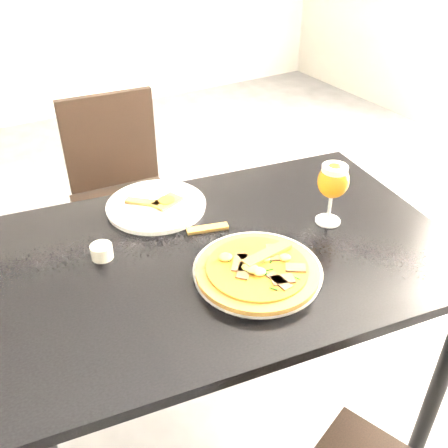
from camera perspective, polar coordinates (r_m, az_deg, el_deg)
ground at (r=2.03m, az=3.96°, el=-16.29°), size 6.00×6.00×0.00m
dining_table at (r=1.41m, az=0.72°, el=-5.62°), size 1.31×0.97×0.75m
chair_far at (r=2.15m, az=-11.46°, el=3.40°), size 0.44×0.44×0.88m
plate_main at (r=1.26m, az=3.84°, el=-5.41°), size 0.41×0.41×0.02m
pizza at (r=1.24m, az=3.88°, el=-5.18°), size 0.31×0.31×0.03m
plate_second at (r=1.53m, az=-7.74°, el=2.08°), size 0.38×0.38×0.02m
crust_scraps at (r=1.52m, az=-7.45°, el=2.54°), size 0.16×0.12×0.01m
loose_crust at (r=1.42m, az=-1.90°, el=-0.51°), size 0.12×0.06×0.01m
sauce_cup at (r=1.34m, az=-13.80°, el=-3.01°), size 0.06×0.06×0.04m
beer_glass at (r=1.42m, az=12.38°, el=4.79°), size 0.09×0.09×0.19m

